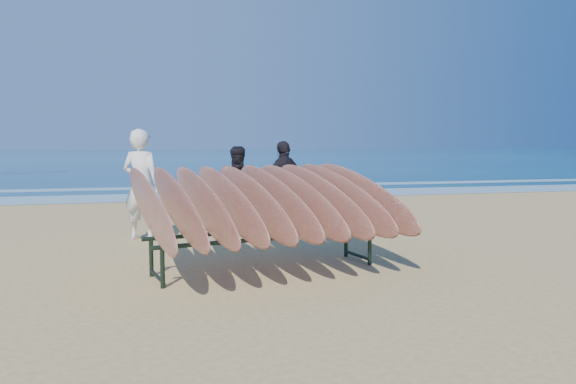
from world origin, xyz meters
The scene contains 8 objects.
ground centered at (0.00, 0.00, 0.00)m, with size 120.00×120.00×0.00m, color tan.
ocean centered at (0.00, 55.00, 0.01)m, with size 160.00×160.00×0.00m, color navy.
foam_near centered at (0.00, 10.00, 0.01)m, with size 160.00×160.00×0.00m, color white.
foam_far centered at (0.00, 13.50, 0.01)m, with size 160.00×160.00×0.00m, color white.
surfboard_rack centered at (-0.64, -0.50, 0.95)m, with size 3.69×3.47×1.58m.
person_white centered at (-2.30, 2.37, 0.99)m, with size 0.72×0.47×1.98m, color white.
person_dark_a centered at (-0.41, 3.19, 0.83)m, with size 0.81×0.63×1.66m, color black.
person_dark_b centered at (0.60, 3.57, 0.88)m, with size 1.04×0.43×1.77m, color black.
Camera 1 is at (-2.13, -7.91, 1.78)m, focal length 35.00 mm.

